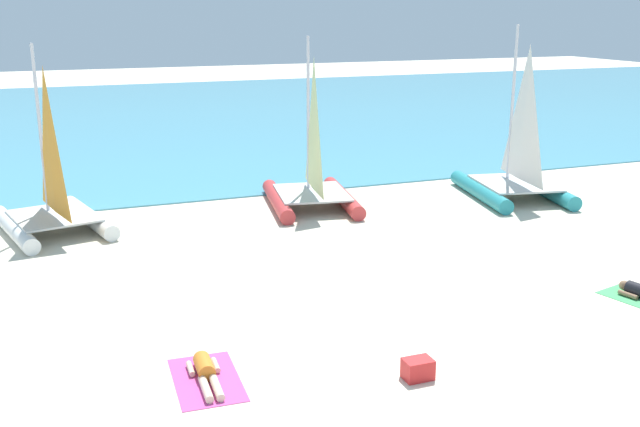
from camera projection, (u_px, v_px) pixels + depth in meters
The scene contains 8 objects.
ground_plane at pixel (269, 215), 22.83m from camera, with size 120.00×120.00×0.00m, color beige.
ocean_water at pixel (155, 117), 42.93m from camera, with size 120.00×40.00×0.05m, color #4C9EB7.
sailboat_red at pixel (312, 183), 23.51m from camera, with size 3.24×4.45×5.33m.
sailboat_white at pixel (52, 205), 20.91m from camera, with size 3.40×4.49×5.23m.
sailboat_teal at pixel (515, 173), 24.65m from camera, with size 3.52×4.76×5.64m.
towel_left at pixel (207, 380), 12.71m from camera, with size 1.10×1.90×0.01m, color #D84C99.
sunbather_left at pixel (206, 371), 12.74m from camera, with size 0.56×1.56×0.30m.
cooler_box at pixel (418, 369), 12.71m from camera, with size 0.50×0.36×0.36m, color red.
Camera 1 is at (-6.36, -11.10, 6.16)m, focal length 41.65 mm.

